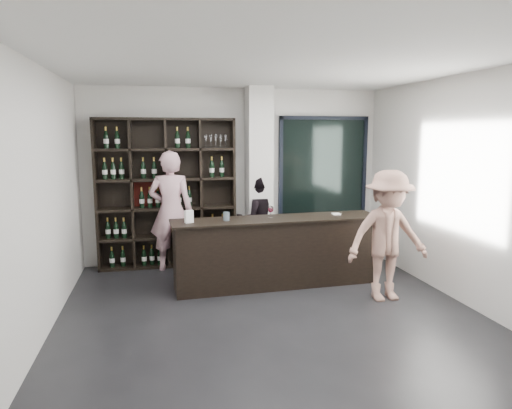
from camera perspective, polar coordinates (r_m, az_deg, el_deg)
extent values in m
cube|color=black|center=(5.47, 2.43, -14.44)|extent=(5.00, 5.50, 0.01)
cube|color=silver|center=(7.54, 0.37, 3.50)|extent=(0.40, 0.40, 2.90)
cube|color=black|center=(8.09, 8.37, 3.42)|extent=(1.60, 0.08, 2.10)
cube|color=black|center=(8.09, 8.37, 3.42)|extent=(1.48, 0.02, 1.98)
cube|color=black|center=(6.54, 2.70, -6.05)|extent=(2.90, 0.54, 0.95)
cube|color=black|center=(6.43, 2.73, -1.82)|extent=(2.98, 0.62, 0.03)
imported|color=#DAA6AF|center=(7.30, -10.59, -0.81)|extent=(0.76, 0.57, 1.90)
imported|color=black|center=(7.56, -0.03, -1.92)|extent=(0.82, 0.70, 1.48)
imported|color=#A07363|center=(6.13, 16.14, -3.79)|extent=(1.10, 0.63, 1.70)
cylinder|color=#95ADBB|center=(6.23, -3.72, -1.49)|extent=(0.12, 0.12, 0.12)
cube|color=white|center=(6.80, 9.98, -1.16)|extent=(0.11, 0.11, 0.02)
cube|color=white|center=(6.13, -8.38, -1.51)|extent=(0.13, 0.10, 0.17)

